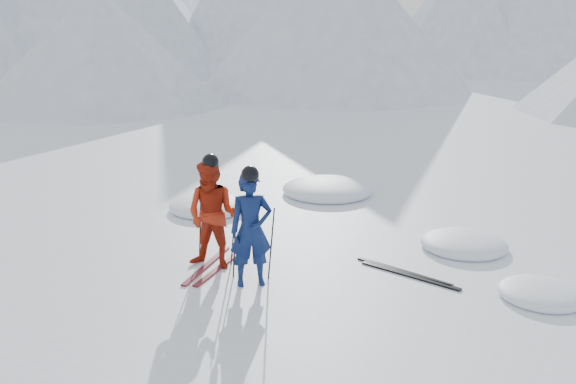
# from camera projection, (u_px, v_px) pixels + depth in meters

# --- Properties ---
(ground) EXTENTS (160.00, 160.00, 0.00)m
(ground) POSITION_uv_depth(u_px,v_px,m) (373.00, 272.00, 9.68)
(ground) COLOR white
(ground) RESTS_ON ground
(skier_blue) EXTENTS (0.74, 0.63, 1.73)m
(skier_blue) POSITION_uv_depth(u_px,v_px,m) (251.00, 230.00, 9.00)
(skier_blue) COLOR #0C1B4A
(skier_blue) RESTS_ON ground
(skier_red) EXTENTS (0.94, 0.78, 1.76)m
(skier_red) POSITION_uv_depth(u_px,v_px,m) (212.00, 215.00, 9.65)
(skier_red) COLOR #A9230D
(skier_red) RESTS_ON ground
(pole_blue_left) EXTENTS (0.12, 0.08, 1.15)m
(pole_blue_left) POSITION_uv_depth(u_px,v_px,m) (235.00, 243.00, 9.28)
(pole_blue_left) COLOR black
(pole_blue_left) RESTS_ON ground
(pole_blue_right) EXTENTS (0.12, 0.07, 1.15)m
(pole_blue_right) POSITION_uv_depth(u_px,v_px,m) (271.00, 244.00, 9.27)
(pole_blue_right) COLOR black
(pole_blue_right) RESTS_ON ground
(pole_red_left) EXTENTS (0.12, 0.09, 1.17)m
(pole_red_left) POSITION_uv_depth(u_px,v_px,m) (200.00, 226.00, 10.02)
(pole_red_left) COLOR black
(pole_red_left) RESTS_ON ground
(pole_red_right) EXTENTS (0.12, 0.08, 1.17)m
(pole_red_right) POSITION_uv_depth(u_px,v_px,m) (234.00, 231.00, 9.82)
(pole_red_right) COLOR black
(pole_red_right) RESTS_ON ground
(ski_worn_left) EXTENTS (0.26, 1.70, 0.03)m
(ski_worn_left) POSITION_uv_depth(u_px,v_px,m) (207.00, 265.00, 9.91)
(ski_worn_left) COLOR black
(ski_worn_left) RESTS_ON ground
(ski_worn_right) EXTENTS (0.38, 1.69, 0.03)m
(ski_worn_right) POSITION_uv_depth(u_px,v_px,m) (221.00, 266.00, 9.86)
(ski_worn_right) COLOR black
(ski_worn_right) RESTS_ON ground
(ski_loose_a) EXTENTS (1.51, 0.94, 0.03)m
(ski_loose_a) POSITION_uv_depth(u_px,v_px,m) (403.00, 271.00, 9.66)
(ski_loose_a) COLOR black
(ski_loose_a) RESTS_ON ground
(ski_loose_b) EXTENTS (1.54, 0.89, 0.03)m
(ski_loose_b) POSITION_uv_depth(u_px,v_px,m) (409.00, 276.00, 9.49)
(ski_loose_b) COLOR black
(ski_loose_b) RESTS_ON ground
(snow_lumps) EXTENTS (7.53, 6.62, 0.46)m
(snow_lumps) POSITION_uv_depth(u_px,v_px,m) (332.00, 212.00, 12.74)
(snow_lumps) COLOR white
(snow_lumps) RESTS_ON ground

